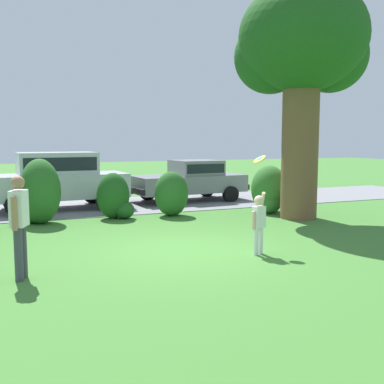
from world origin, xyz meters
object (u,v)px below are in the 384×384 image
Objects in this scene: parked_suv at (57,178)px; parked_sedan at (191,179)px; adult_onlooker at (19,221)px; oak_tree_large at (302,51)px; frisbee at (260,159)px; child_thrower at (259,220)px.

parked_sedan is at bearing 3.70° from parked_suv.
parked_suv reaches higher than adult_onlooker.
oak_tree_large is at bearing -33.73° from parked_suv.
parked_suv is 8.13m from frisbee.
child_thrower is 0.74× the size of adult_onlooker.
child_thrower is at bearing -121.22° from frisbee.
frisbee is at bearing -101.74° from parked_sedan.
oak_tree_large reaches higher than child_thrower.
parked_suv is at bearing 111.30° from child_thrower.
adult_onlooker is (-4.53, 0.05, 0.27)m from child_thrower.
oak_tree_large reaches higher than parked_suv.
frisbee is 4.93m from adult_onlooker.
frisbee is at bearing -136.35° from oak_tree_large.
frisbee is (-1.60, -7.68, 1.07)m from parked_sedan.
oak_tree_large is at bearing 45.36° from child_thrower.
frisbee reaches higher than child_thrower.
parked_suv is at bearing 79.29° from adult_onlooker.
child_thrower is at bearing -0.69° from adult_onlooker.
parked_sedan is 7.92m from frisbee.
oak_tree_large is 24.40× the size of frisbee.
adult_onlooker is (-4.82, -0.43, -0.93)m from frisbee.
child_thrower is at bearing -68.70° from parked_suv.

